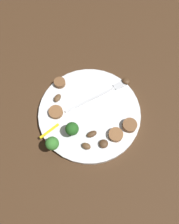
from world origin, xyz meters
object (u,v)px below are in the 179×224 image
Objects in this scene: mushroom_3 at (86,146)px; pepper_strip_0 at (50,131)px; sausage_slice_2 at (60,83)px; sausage_slice_3 at (130,125)px; mushroom_2 at (126,81)px; sausage_slice_1 at (116,135)px; broccoli_floret_0 at (52,144)px; mushroom_1 at (57,98)px; sausage_slice_0 at (56,112)px; mushroom_4 at (104,144)px; broccoli_floret_1 at (72,129)px; plate at (90,113)px; mushroom_0 at (92,134)px; fork at (101,94)px.

pepper_strip_0 is at bearing 151.45° from mushroom_3.
sausage_slice_2 is 0.54× the size of pepper_strip_0.
sausage_slice_3 reaches higher than pepper_strip_0.
mushroom_2 is 0.24m from pepper_strip_0.
sausage_slice_1 is at bearing -9.24° from pepper_strip_0.
broccoli_floret_0 is 0.13m from mushroom_1.
broccoli_floret_0 is at bearing -96.66° from sausage_slice_2.
mushroom_3 is (0.06, -0.18, -0.00)m from sausage_slice_2.
sausage_slice_0 is 1.01× the size of sausage_slice_1.
pepper_strip_0 is (-0.13, 0.04, -0.00)m from mushroom_4.
sausage_slice_0 is at bearing 152.63° from sausage_slice_1.
broccoli_floret_0 reaches higher than mushroom_2.
broccoli_floret_1 is at bearing -70.72° from mushroom_1.
mushroom_3 reaches higher than plate.
mushroom_4 is 0.39× the size of pepper_strip_0.
sausage_slice_0 is at bearing 85.45° from broccoli_floret_0.
mushroom_0 is 0.17m from mushroom_2.
mushroom_2 is at bearing 39.42° from broccoli_floret_0.
broccoli_floret_0 is 0.05m from pepper_strip_0.
mushroom_3 is 1.00× the size of mushroom_4.
fork is at bearing 71.78° from mushroom_0.
broccoli_floret_0 is 0.12m from mushroom_4.
plate is at bearing 22.53° from pepper_strip_0.
mushroom_3 is (-0.11, -0.04, -0.00)m from sausage_slice_3.
broccoli_floret_1 is at bearing -9.86° from pepper_strip_0.
sausage_slice_2 is 0.21m from sausage_slice_3.
mushroom_3 is (-0.02, -0.09, 0.01)m from plate.
sausage_slice_3 is (0.18, -0.05, 0.00)m from sausage_slice_0.
sausage_slice_1 is (0.02, -0.11, 0.00)m from fork.
plate is at bearing 42.39° from broccoli_floret_0.
mushroom_1 is 0.15m from mushroom_3.
plate is 7.38× the size of sausage_slice_3.
sausage_slice_3 reaches higher than plate.
broccoli_floret_0 reaches higher than sausage_slice_0.
mushroom_2 is 0.40× the size of pepper_strip_0.
broccoli_floret_0 is at bearing 178.18° from mushroom_4.
plate is at bearing 106.23° from mushroom_4.
mushroom_3 is (0.06, -0.13, 0.00)m from mushroom_1.
sausage_slice_1 is 1.36× the size of mushroom_0.
broccoli_floret_0 reaches higher than mushroom_3.
mushroom_1 is at bearing 126.87° from mushroom_0.
mushroom_3 reaches higher than pepper_strip_0.
mushroom_1 is 0.44× the size of pepper_strip_0.
sausage_slice_1 is at bearing -151.02° from sausage_slice_3.
fork is 0.08m from mushroom_2.
broccoli_floret_1 is at bearing 153.56° from mushroom_4.
mushroom_0 is 1.06× the size of mushroom_1.
sausage_slice_2 is at bearing 115.43° from mushroom_0.
mushroom_0 is (-0.06, 0.01, -0.00)m from sausage_slice_1.
mushroom_0 is 0.13m from mushroom_1.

